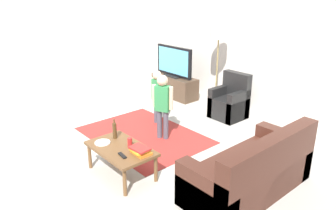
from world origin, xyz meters
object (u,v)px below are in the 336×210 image
Objects in this scene: tv at (174,62)px; floor_lamp at (219,36)px; couch at (254,173)px; armchair at (230,103)px; coffee_table at (121,151)px; tv_stand at (174,87)px; child_near_tv at (157,92)px; bottle at (115,130)px; book_stack at (140,150)px; plate at (103,143)px; tv_remote at (122,155)px; child_center at (163,101)px; soda_can at (130,142)px.

floor_lamp is (1.16, 0.17, 0.70)m from tv.
couch is 2.61m from armchair.
tv_stand is at bearing 125.89° from coffee_table.
bottle is (0.78, -1.43, -0.09)m from child_near_tv.
tv_stand is 3.70m from book_stack.
plate is at bearing -84.73° from bottle.
coffee_table is 0.26m from tv_remote.
child_near_tv reaches higher than plate.
tv_remote is (2.31, -3.01, 0.19)m from tv_stand.
tv_stand is 0.67× the size of couch.
book_stack is at bearing -0.09° from bottle.
book_stack is (0.32, 0.10, 0.10)m from coffee_table.
child_center is at bearing 100.15° from plate.
tv_stand is 4.05× the size of bottle.
child_center is at bearing 126.67° from tv_remote.
book_stack is 0.62m from bottle.
coffee_table is (0.37, -2.85, 0.07)m from armchair.
plate is at bearing -88.17° from armchair.
floor_lamp is 3.26m from soda_can.
plate is (0.80, -1.65, -0.20)m from child_near_tv.
tv is 9.17× the size of soda_can.
armchair is (-1.85, 1.84, 0.01)m from couch.
plate is at bearing -64.25° from child_near_tv.
child_near_tv is (-0.70, -1.32, 0.33)m from armchair.
tv is 1.05× the size of child_near_tv.
child_center is 1.14× the size of coffee_table.
armchair is at bearing 97.48° from coffee_table.
couch reaches higher than plate.
child_center is at bearing -31.62° from child_near_tv.
plate is at bearing -78.31° from floor_lamp.
tv is 3.80m from tv_remote.
tv_remote is (-0.10, -0.22, -0.04)m from book_stack.
tv_remote is (-1.25, -1.13, 0.14)m from couch.
child_center is 1.33m from coffee_table.
tv is 3.31m from bottle.
bottle is at bearing -152.82° from couch.
soda_can is at bearing -62.14° from child_center.
couch reaches higher than book_stack.
child_center is 9.47× the size of soda_can.
plate is (1.81, -2.99, -0.42)m from tv.
book_stack reaches higher than tv_remote.
armchair is at bearing 98.83° from soda_can.
couch is (3.56, -1.86, -0.56)m from tv.
book_stack is (2.41, -2.77, -0.38)m from tv.
book_stack is (2.41, -2.79, 0.22)m from tv_stand.
child_near_tv reaches higher than bottle.
bottle is at bearing -57.10° from tv.
tv is 3.51m from soda_can.
tv_stand is at bearing 132.80° from child_center.
soda_can is (2.14, -2.75, -0.37)m from tv.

